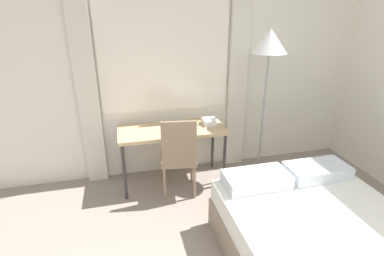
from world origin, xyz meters
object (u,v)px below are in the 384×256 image
Objects in this scene: standing_lamp at (269,53)px; desk_chair at (179,154)px; desk at (172,133)px; book at (181,125)px; telephone at (209,121)px.

desk_chair is at bearing -169.85° from standing_lamp.
book is (0.12, 0.06, 0.07)m from desk.
standing_lamp is at bearing -4.90° from desk.
book is (-0.34, 0.03, -0.02)m from telephone.
desk is 0.32m from desk_chair.
book is (0.10, 0.36, 0.21)m from desk_chair.
standing_lamp reaches higher than telephone.
desk_chair is 5.08× the size of telephone.
standing_lamp reaches higher than book.
standing_lamp is at bearing 18.47° from desk_chair.
standing_lamp is at bearing -11.28° from telephone.
telephone reaches higher than book.
desk is 6.66× the size of telephone.
desk_chair is 0.60m from telephone.
desk is at bearing -153.19° from book.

